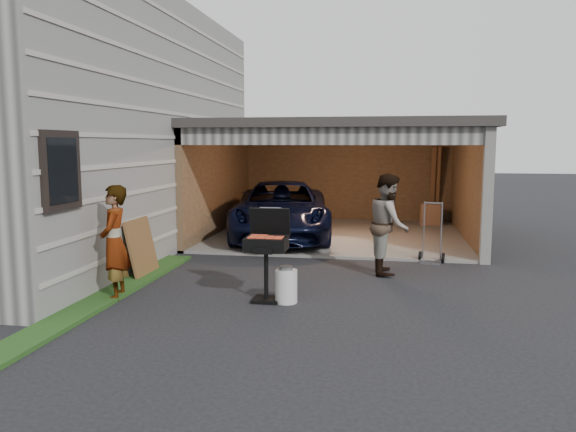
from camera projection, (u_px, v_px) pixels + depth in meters
name	position (u px, v px, depth m)	size (l,w,h in m)	color
ground	(251.00, 304.00, 8.33)	(80.00, 80.00, 0.00)	black
house	(38.00, 127.00, 12.92)	(7.00, 11.00, 5.50)	#474744
groundcover_strip	(75.00, 314.00, 7.74)	(0.50, 8.00, 0.06)	#193814
garage	(341.00, 163.00, 14.59)	(6.80, 6.30, 2.90)	#605E59
minivan	(281.00, 212.00, 13.85)	(2.28, 4.95, 1.38)	black
woman	(114.00, 243.00, 8.50)	(0.64, 0.42, 1.75)	silver
man	(388.00, 224.00, 10.21)	(0.89, 0.69, 1.83)	#4B361D
bbq_grill	(267.00, 247.00, 8.42)	(0.63, 0.55, 1.39)	black
propane_tank	(286.00, 286.00, 8.39)	(0.33, 0.33, 0.50)	silver
plywood_panel	(142.00, 248.00, 10.02)	(0.04, 0.94, 1.05)	brown
hand_truck	(431.00, 251.00, 11.21)	(0.53, 0.45, 1.22)	gray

